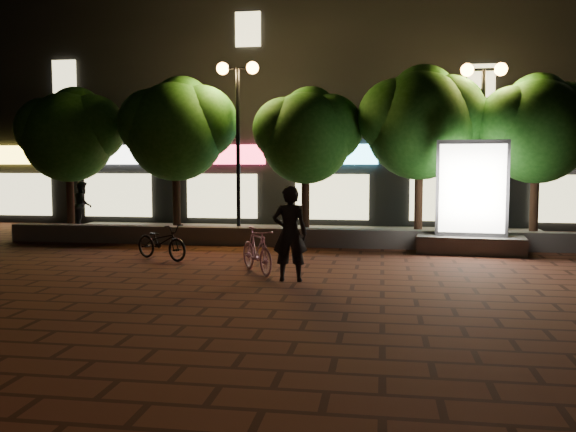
% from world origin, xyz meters
% --- Properties ---
extents(ground, '(80.00, 80.00, 0.00)m').
position_xyz_m(ground, '(0.00, 0.00, 0.00)').
color(ground, '#4F2619').
rests_on(ground, ground).
extents(retaining_wall, '(16.00, 0.45, 0.50)m').
position_xyz_m(retaining_wall, '(0.00, 4.00, 0.25)').
color(retaining_wall, '#5F5C58').
rests_on(retaining_wall, ground).
extents(sidewalk, '(16.00, 5.00, 0.08)m').
position_xyz_m(sidewalk, '(0.00, 6.50, 0.04)').
color(sidewalk, '#5F5C58').
rests_on(sidewalk, ground).
extents(building_block, '(28.00, 8.12, 11.30)m').
position_xyz_m(building_block, '(-0.01, 12.99, 5.00)').
color(building_block, black).
rests_on(building_block, ground).
extents(tree_far_left, '(3.36, 2.80, 4.63)m').
position_xyz_m(tree_far_left, '(-6.95, 5.46, 3.29)').
color(tree_far_left, black).
rests_on(tree_far_left, sidewalk).
extents(tree_left, '(3.60, 3.00, 4.89)m').
position_xyz_m(tree_left, '(-3.45, 5.46, 3.44)').
color(tree_left, black).
rests_on(tree_left, sidewalk).
extents(tree_mid, '(3.24, 2.70, 4.50)m').
position_xyz_m(tree_mid, '(0.55, 5.46, 3.22)').
color(tree_mid, black).
rests_on(tree_mid, sidewalk).
extents(tree_right, '(3.72, 3.10, 5.07)m').
position_xyz_m(tree_right, '(3.86, 5.46, 3.57)').
color(tree_right, black).
rests_on(tree_right, sidewalk).
extents(tree_far_right, '(3.48, 2.90, 4.76)m').
position_xyz_m(tree_far_right, '(7.05, 5.46, 3.37)').
color(tree_far_right, black).
rests_on(tree_far_right, sidewalk).
extents(street_lamp_left, '(1.26, 0.36, 5.18)m').
position_xyz_m(street_lamp_left, '(-1.50, 5.20, 4.03)').
color(street_lamp_left, black).
rests_on(street_lamp_left, sidewalk).
extents(street_lamp_right, '(1.26, 0.36, 4.98)m').
position_xyz_m(street_lamp_right, '(5.50, 5.20, 3.89)').
color(street_lamp_right, black).
rests_on(street_lamp_right, sidewalk).
extents(ad_kiosk, '(2.79, 1.62, 2.88)m').
position_xyz_m(ad_kiosk, '(5.02, 3.50, 1.16)').
color(ad_kiosk, '#5F5C58').
rests_on(ad_kiosk, ground).
extents(scooter_pink, '(1.25, 1.58, 0.96)m').
position_xyz_m(scooter_pink, '(0.17, -0.21, 0.48)').
color(scooter_pink, '#CB8AB9').
rests_on(scooter_pink, ground).
extents(rider, '(0.70, 0.48, 1.87)m').
position_xyz_m(rider, '(0.99, -0.97, 0.94)').
color(rider, black).
rests_on(rider, ground).
extents(scooter_parked, '(1.72, 1.26, 0.86)m').
position_xyz_m(scooter_parked, '(-2.44, 1.20, 0.43)').
color(scooter_parked, black).
rests_on(scooter_parked, ground).
extents(pedestrian, '(0.84, 0.94, 1.60)m').
position_xyz_m(pedestrian, '(-7.46, 7.10, 0.88)').
color(pedestrian, black).
rests_on(pedestrian, sidewalk).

